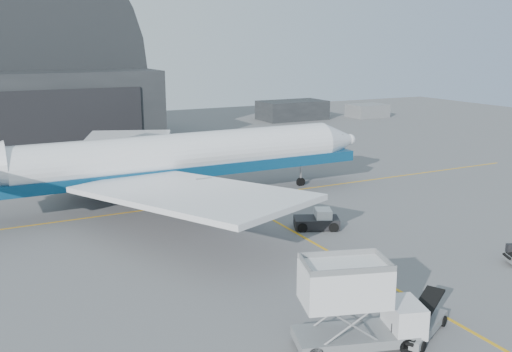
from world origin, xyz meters
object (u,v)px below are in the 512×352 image
pushback_tug (318,221)px  belt_loader_a (419,325)px  airliner (167,159)px  catering_truck (355,305)px

pushback_tug → belt_loader_a: bearing=-81.0°
airliner → pushback_tug: bearing=-56.6°
airliner → belt_loader_a: 33.13m
belt_loader_a → catering_truck: bearing=142.9°
catering_truck → airliner: bearing=107.0°
catering_truck → belt_loader_a: size_ratio=1.46×
airliner → belt_loader_a: size_ratio=9.28×
airliner → catering_truck: (-0.19, -31.95, -2.20)m
pushback_tug → belt_loader_a: 19.41m
belt_loader_a → pushback_tug: bearing=46.6°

